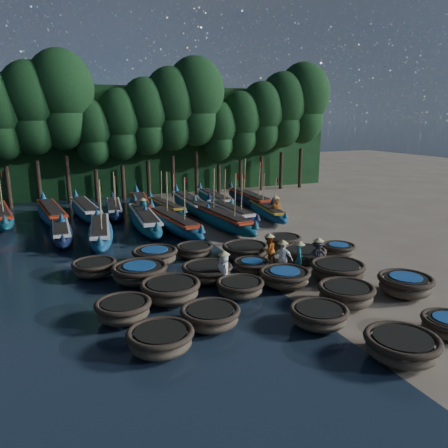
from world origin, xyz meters
name	(u,v)px	position (x,y,z in m)	size (l,w,h in m)	color
ground	(241,264)	(0.00, 0.00, 0.00)	(120.00, 120.00, 0.00)	gray
foliage_wall	(138,141)	(0.00, 23.50, 5.00)	(40.00, 3.00, 10.00)	black
coracle_3	(402,346)	(0.68, -10.08, 0.45)	(2.63, 2.63, 0.79)	brown
coracle_4	(448,325)	(3.30, -9.51, 0.38)	(1.99, 1.99, 0.66)	brown
coracle_5	(160,339)	(-5.95, -6.77, 0.44)	(2.63, 2.63, 0.77)	brown
coracle_6	(210,316)	(-3.91, -5.84, 0.43)	(2.31, 2.31, 0.75)	brown
coracle_7	(319,316)	(-0.35, -7.25, 0.41)	(2.25, 2.25, 0.72)	brown
coracle_8	(346,294)	(1.65, -6.19, 0.48)	(2.25, 2.25, 0.84)	brown
coracle_9	(405,284)	(4.55, -6.34, 0.49)	(2.28, 2.28, 0.85)	brown
coracle_10	(123,310)	(-6.63, -4.19, 0.46)	(2.39, 2.39, 0.80)	brown
coracle_11	(170,290)	(-4.57, -3.12, 0.48)	(2.47, 2.47, 0.84)	brown
coracle_12	(240,287)	(-1.77, -3.73, 0.39)	(2.27, 2.27, 0.68)	brown
coracle_13	(285,277)	(0.48, -3.52, 0.43)	(2.76, 2.76, 0.74)	brown
coracle_14	(337,270)	(3.05, -3.81, 0.47)	(2.93, 2.93, 0.82)	brown
coracle_15	(140,273)	(-5.26, -0.65, 0.48)	(2.97, 2.97, 0.84)	brown
coracle_16	(207,272)	(-2.42, -1.58, 0.43)	(2.41, 2.41, 0.76)	brown
coracle_17	(252,266)	(-0.12, -1.50, 0.37)	(1.76, 1.76, 0.65)	brown
coracle_18	(304,255)	(2.85, -1.35, 0.48)	(2.26, 2.26, 0.84)	brown
coracle_19	(338,249)	(5.33, -0.87, 0.37)	(1.93, 1.93, 0.65)	brown
coracle_20	(94,268)	(-7.03, 1.02, 0.42)	(2.05, 2.05, 0.74)	brown
coracle_21	(155,256)	(-4.03, 1.53, 0.47)	(2.42, 2.42, 0.81)	brown
coracle_22	(194,250)	(-1.83, 1.86, 0.39)	(2.18, 2.18, 0.68)	brown
coracle_23	(245,251)	(0.53, 0.58, 0.45)	(2.62, 2.62, 0.79)	brown
coracle_24	(283,242)	(3.20, 1.29, 0.45)	(2.40, 2.40, 0.78)	brown
long_boat_2	(61,231)	(-8.08, 8.47, 0.49)	(1.43, 7.34, 1.29)	#0E1C34
long_boat_3	(100,231)	(-5.94, 7.14, 0.56)	(2.50, 8.25, 3.53)	navy
long_boat_4	(145,220)	(-2.85, 8.92, 0.62)	(2.17, 9.19, 1.62)	#0E4050
long_boat_5	(173,223)	(-1.30, 7.47, 0.59)	(2.41, 8.71, 3.72)	navy
long_boat_6	(221,219)	(1.89, 7.11, 0.61)	(2.33, 9.03, 3.85)	#0E4050
long_boat_7	(231,213)	(3.39, 8.96, 0.56)	(1.69, 8.33, 3.54)	#0E1C34
long_boat_8	(267,211)	(6.18, 8.68, 0.50)	(2.32, 7.33, 3.14)	navy
long_boat_9	(0,215)	(-11.75, 14.28, 0.60)	(2.68, 8.82, 3.78)	#0E4050
long_boat_10	(52,213)	(-8.44, 13.43, 0.61)	(2.52, 9.09, 1.61)	navy
long_boat_11	(86,210)	(-6.10, 13.97, 0.59)	(2.21, 8.74, 1.54)	navy
long_boat_12	(114,209)	(-4.03, 13.87, 0.50)	(2.18, 7.42, 3.17)	#0E1C34
long_boat_13	(141,206)	(-2.06, 13.77, 0.62)	(2.83, 9.13, 1.62)	navy
long_boat_14	(166,207)	(-0.28, 12.91, 0.51)	(2.08, 7.47, 3.19)	#0E4050
long_boat_15	(190,204)	(1.69, 12.96, 0.61)	(1.97, 9.17, 1.61)	navy
long_boat_16	(214,199)	(4.25, 14.33, 0.57)	(1.84, 8.43, 1.48)	#0E4050
long_boat_17	(249,199)	(6.86, 12.98, 0.61)	(1.98, 9.01, 3.83)	#0E1C34
fisherman_0	(224,269)	(-2.02, -2.61, 0.85)	(0.57, 0.81, 1.77)	silver
fisherman_1	(299,256)	(1.94, -2.35, 0.87)	(0.54, 0.64, 1.69)	#186068
fisherman_2	(269,249)	(1.27, -0.65, 0.82)	(0.81, 0.67, 1.72)	#BD5B19
fisherman_3	(318,255)	(2.88, -2.49, 0.84)	(1.16, 0.88, 1.79)	black
fisherman_4	(282,258)	(1.01, -2.38, 0.90)	(1.00, 0.95, 1.86)	silver
fisherman_5	(144,211)	(-2.53, 10.59, 0.87)	(0.69, 1.61, 1.88)	#186068
fisherman_6	(276,208)	(6.23, 7.47, 0.93)	(0.99, 0.81, 1.95)	#BD5B19
tree_2	(0,116)	(-11.40, 20.00, 7.32)	(4.51, 4.51, 10.63)	black
tree_3	(31,107)	(-9.10, 20.00, 8.00)	(4.92, 4.92, 11.60)	black
tree_4	(61,99)	(-6.80, 20.00, 8.67)	(5.34, 5.34, 12.58)	black
tree_5	(93,132)	(-4.50, 20.00, 5.97)	(3.68, 3.68, 8.68)	black
tree_6	(120,124)	(-2.20, 20.00, 6.65)	(4.09, 4.09, 9.65)	black
tree_7	(146,116)	(0.10, 20.00, 7.32)	(4.51, 4.51, 10.63)	black
tree_8	(171,108)	(2.40, 20.00, 8.00)	(4.92, 4.92, 11.60)	black
tree_9	(195,101)	(4.70, 20.00, 8.67)	(5.34, 5.34, 12.58)	black
tree_10	(219,131)	(7.00, 20.00, 5.97)	(3.68, 3.68, 8.68)	black
tree_11	(241,123)	(9.30, 20.00, 6.65)	(4.09, 4.09, 9.65)	black
tree_12	(262,116)	(11.60, 20.00, 7.32)	(4.51, 4.51, 10.63)	black
tree_13	(283,109)	(13.90, 20.00, 8.00)	(4.92, 4.92, 11.60)	black
tree_14	(303,102)	(16.20, 20.00, 8.67)	(5.34, 5.34, 12.58)	black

